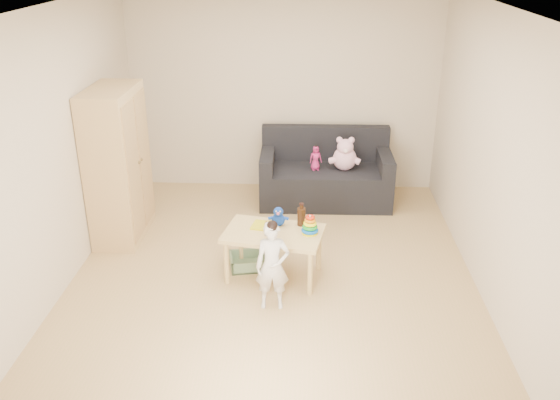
{
  "coord_description": "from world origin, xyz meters",
  "views": [
    {
      "loc": [
        0.31,
        -5.32,
        3.11
      ],
      "look_at": [
        0.05,
        0.25,
        0.65
      ],
      "focal_mm": 38.0,
      "sensor_mm": 36.0,
      "label": 1
    }
  ],
  "objects_px": {
    "sofa": "(325,185)",
    "play_table": "(274,254)",
    "wardrobe": "(118,165)",
    "toddler": "(272,267)"
  },
  "relations": [
    {
      "from": "sofa",
      "to": "play_table",
      "type": "distance_m",
      "value": 1.96
    },
    {
      "from": "wardrobe",
      "to": "sofa",
      "type": "xyz_separation_m",
      "value": [
        2.32,
        1.02,
        -0.62
      ]
    },
    {
      "from": "play_table",
      "to": "toddler",
      "type": "distance_m",
      "value": 0.56
    },
    {
      "from": "sofa",
      "to": "toddler",
      "type": "height_order",
      "value": "toddler"
    },
    {
      "from": "toddler",
      "to": "play_table",
      "type": "bearing_deg",
      "value": 88.31
    },
    {
      "from": "wardrobe",
      "to": "toddler",
      "type": "bearing_deg",
      "value": -37.99
    },
    {
      "from": "wardrobe",
      "to": "sofa",
      "type": "relative_size",
      "value": 1.03
    },
    {
      "from": "play_table",
      "to": "wardrobe",
      "type": "bearing_deg",
      "value": 154.0
    },
    {
      "from": "wardrobe",
      "to": "toddler",
      "type": "relative_size",
      "value": 2.05
    },
    {
      "from": "sofa",
      "to": "play_table",
      "type": "xyz_separation_m",
      "value": [
        -0.55,
        -1.88,
        0.02
      ]
    }
  ]
}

